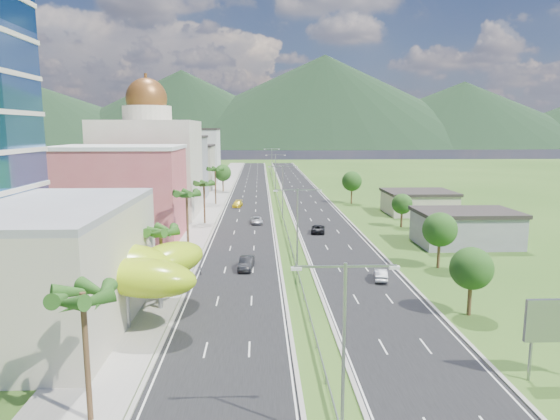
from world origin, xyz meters
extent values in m
plane|color=#2D5119|center=(0.00, 0.00, 0.00)|extent=(500.00, 500.00, 0.00)
cube|color=black|center=(-7.50, 90.00, 0.02)|extent=(11.00, 260.00, 0.04)
cube|color=black|center=(7.50, 90.00, 0.02)|extent=(11.00, 260.00, 0.04)
cube|color=gray|center=(-17.00, 90.00, 0.06)|extent=(7.00, 260.00, 0.12)
cube|color=gray|center=(0.00, 72.00, 0.62)|extent=(0.08, 216.00, 0.28)
cube|color=gray|center=(0.00, 174.00, 0.35)|extent=(0.10, 0.12, 0.70)
cylinder|color=gray|center=(0.00, -25.00, 5.50)|extent=(0.20, 0.20, 11.00)
cube|color=gray|center=(-1.44, -25.00, 10.80)|extent=(2.88, 0.12, 0.12)
cube|color=gray|center=(1.44, -25.00, 10.80)|extent=(2.88, 0.12, 0.12)
cube|color=silver|center=(-2.72, -25.00, 10.70)|extent=(0.60, 0.25, 0.18)
cube|color=silver|center=(2.72, -25.00, 10.70)|extent=(0.60, 0.25, 0.18)
cylinder|color=gray|center=(0.00, 10.00, 5.50)|extent=(0.20, 0.20, 11.00)
cube|color=gray|center=(-1.44, 10.00, 10.80)|extent=(2.88, 0.12, 0.12)
cube|color=gray|center=(1.44, 10.00, 10.80)|extent=(2.88, 0.12, 0.12)
cube|color=silver|center=(-2.72, 10.00, 10.70)|extent=(0.60, 0.25, 0.18)
cube|color=silver|center=(2.72, 10.00, 10.70)|extent=(0.60, 0.25, 0.18)
cylinder|color=gray|center=(0.00, 50.00, 5.50)|extent=(0.20, 0.20, 11.00)
cube|color=gray|center=(-1.44, 50.00, 10.80)|extent=(2.88, 0.12, 0.12)
cube|color=gray|center=(1.44, 50.00, 10.80)|extent=(2.88, 0.12, 0.12)
cube|color=silver|center=(-2.72, 50.00, 10.70)|extent=(0.60, 0.25, 0.18)
cube|color=silver|center=(2.72, 50.00, 10.70)|extent=(0.60, 0.25, 0.18)
cylinder|color=gray|center=(0.00, 95.00, 5.50)|extent=(0.20, 0.20, 11.00)
cube|color=gray|center=(-1.44, 95.00, 10.80)|extent=(2.88, 0.12, 0.12)
cube|color=gray|center=(1.44, 95.00, 10.80)|extent=(2.88, 0.12, 0.12)
cube|color=silver|center=(-2.72, 95.00, 10.70)|extent=(0.60, 0.25, 0.18)
cube|color=silver|center=(2.72, 95.00, 10.70)|extent=(0.60, 0.25, 0.18)
cylinder|color=gray|center=(0.00, 140.00, 5.50)|extent=(0.20, 0.20, 11.00)
cube|color=gray|center=(-1.44, 140.00, 10.80)|extent=(2.88, 0.12, 0.12)
cube|color=gray|center=(1.44, 140.00, 10.80)|extent=(2.88, 0.12, 0.12)
cube|color=silver|center=(-2.72, 140.00, 10.70)|extent=(0.60, 0.25, 0.18)
cube|color=silver|center=(2.72, 140.00, 10.70)|extent=(0.60, 0.25, 0.18)
cylinder|color=gray|center=(-24.00, -2.00, 2.00)|extent=(0.50, 0.50, 4.00)
cylinder|color=gray|center=(-17.00, -7.00, 2.00)|extent=(0.50, 0.50, 4.00)
cylinder|color=gray|center=(-21.00, -10.00, 2.00)|extent=(0.50, 0.50, 4.00)
cylinder|color=gray|center=(-15.00, -2.00, 2.00)|extent=(0.50, 0.50, 4.00)
cube|color=#BE4D56|center=(-28.00, 32.00, 7.50)|extent=(20.00, 15.00, 15.00)
cube|color=beige|center=(-28.00, 55.00, 10.00)|extent=(20.00, 20.00, 20.00)
cylinder|color=beige|center=(-28.00, 55.00, 21.50)|extent=(10.00, 10.00, 3.00)
sphere|color=brown|center=(-28.00, 55.00, 24.50)|extent=(8.40, 8.40, 8.40)
cube|color=gray|center=(-27.00, 80.00, 8.00)|extent=(16.00, 15.00, 16.00)
cube|color=#BBB39A|center=(-27.00, 102.00, 6.50)|extent=(16.00, 15.00, 13.00)
cube|color=silver|center=(-27.00, 125.00, 9.00)|extent=(16.00, 15.00, 18.00)
cylinder|color=gray|center=(15.00, -18.00, 1.60)|extent=(0.24, 0.24, 3.20)
cube|color=#D85919|center=(17.00, -18.00, 4.60)|extent=(5.20, 0.35, 3.20)
cube|color=gray|center=(28.00, 25.00, 2.50)|extent=(15.00, 10.00, 5.00)
cube|color=#BBB39A|center=(30.00, 55.00, 2.20)|extent=(14.00, 12.00, 4.40)
cylinder|color=#47301C|center=(-15.50, -22.00, 4.25)|extent=(0.36, 0.36, 8.50)
cylinder|color=#47301C|center=(-15.50, 2.00, 3.75)|extent=(0.36, 0.36, 7.50)
cylinder|color=#47301C|center=(-15.50, 22.00, 4.50)|extent=(0.36, 0.36, 9.00)
cylinder|color=#47301C|center=(-15.50, 45.00, 4.00)|extent=(0.36, 0.36, 8.00)
cylinder|color=#47301C|center=(-15.50, 70.00, 4.40)|extent=(0.36, 0.36, 8.80)
cylinder|color=#47301C|center=(-15.50, 95.00, 2.45)|extent=(0.40, 0.40, 4.90)
sphere|color=#254F18|center=(-15.50, 95.00, 5.60)|extent=(4.90, 4.90, 4.90)
cylinder|color=#47301C|center=(16.00, -5.00, 2.10)|extent=(0.40, 0.40, 4.20)
sphere|color=#254F18|center=(16.00, -5.00, 4.80)|extent=(4.20, 4.20, 4.20)
cylinder|color=#47301C|center=(19.00, 12.00, 2.27)|extent=(0.40, 0.40, 4.55)
sphere|color=#254F18|center=(19.00, 12.00, 5.20)|extent=(4.55, 4.55, 4.55)
cylinder|color=#47301C|center=(22.00, 40.00, 1.92)|extent=(0.40, 0.40, 3.85)
sphere|color=#254F18|center=(22.00, 40.00, 4.40)|extent=(3.85, 3.85, 3.85)
cylinder|color=#47301C|center=(18.00, 70.00, 2.45)|extent=(0.40, 0.40, 4.90)
sphere|color=#254F18|center=(18.00, 70.00, 5.60)|extent=(4.90, 4.90, 4.90)
imported|color=black|center=(-6.54, 12.22, 0.86)|extent=(2.19, 5.11, 1.64)
imported|color=#9FA0A6|center=(-5.35, 44.31, 0.70)|extent=(2.50, 4.87, 1.31)
imported|color=yellow|center=(-9.98, 65.63, 0.74)|extent=(2.53, 5.04, 1.41)
imported|color=#9A9CA2|center=(9.98, 6.84, 0.75)|extent=(2.16, 4.47, 1.41)
imported|color=black|center=(5.65, 35.35, 0.75)|extent=(3.03, 5.37, 1.42)
imported|color=black|center=(-12.30, 10.64, 0.63)|extent=(0.84, 1.90, 1.17)
camera|label=1|loc=(-4.70, -51.47, 18.29)|focal=32.00mm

